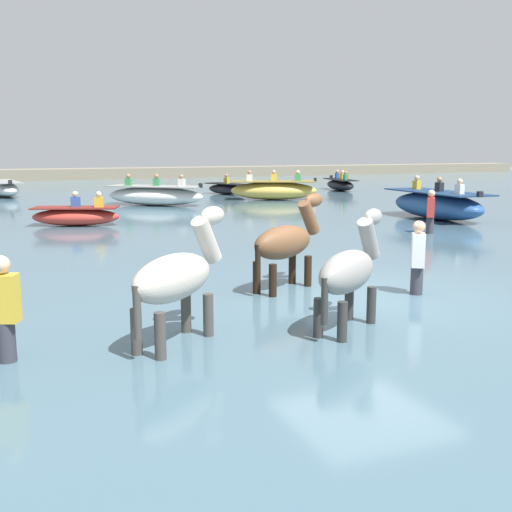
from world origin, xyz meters
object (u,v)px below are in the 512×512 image
at_px(horse_lead_grey, 349,274).
at_px(person_wading_close, 5,323).
at_px(boat_near_port, 4,189).
at_px(boat_far_inshore, 437,205).
at_px(boat_distant_west, 155,195).
at_px(person_wading_mid, 430,217).
at_px(horse_trailing_bay, 286,245).
at_px(boat_mid_outer, 227,189).
at_px(horse_flank_pinto, 177,281).
at_px(boat_far_offshore, 274,190).
at_px(boat_near_starboard, 340,184).
at_px(boat_mid_channel, 76,216).
at_px(person_onlooker_right, 417,267).

height_order(horse_lead_grey, person_wading_close, horse_lead_grey).
distance_m(boat_near_port, boat_far_inshore, 20.67).
xyz_separation_m(boat_distant_west, person_wading_mid, (5.15, -11.07, 0.04)).
relative_size(horse_trailing_bay, person_wading_close, 1.22).
bearing_deg(horse_trailing_bay, boat_mid_outer, 73.19).
xyz_separation_m(horse_flank_pinto, boat_distant_west, (3.86, 17.80, -0.38)).
distance_m(horse_flank_pinto, boat_far_inshore, 14.91).
bearing_deg(boat_far_inshore, person_wading_close, -144.81).
relative_size(horse_flank_pinto, boat_distant_west, 0.50).
height_order(horse_lead_grey, boat_far_offshore, horse_lead_grey).
bearing_deg(boat_distant_west, person_wading_close, -108.13).
bearing_deg(boat_mid_outer, boat_far_inshore, -77.03).
bearing_deg(boat_near_port, person_wading_mid, -59.53).
bearing_deg(boat_far_offshore, boat_near_starboard, 35.46).
bearing_deg(horse_trailing_bay, boat_far_offshore, 66.77).
bearing_deg(boat_mid_channel, horse_flank_pinto, -90.50).
relative_size(boat_mid_channel, person_wading_close, 1.72).
height_order(boat_distant_west, person_wading_close, boat_distant_west).
xyz_separation_m(boat_far_offshore, person_wading_mid, (-0.44, -11.71, 0.02)).
distance_m(horse_trailing_bay, boat_far_offshore, 17.74).
relative_size(boat_far_offshore, person_onlooker_right, 2.55).
height_order(boat_distant_west, person_wading_mid, boat_distant_west).
bearing_deg(boat_mid_channel, person_onlooker_right, -69.74).
height_order(horse_lead_grey, person_wading_mid, horse_lead_grey).
relative_size(boat_near_port, person_wading_close, 2.62).
bearing_deg(boat_mid_channel, horse_trailing_bay, -76.95).
distance_m(boat_mid_channel, person_onlooker_right, 12.02).
xyz_separation_m(boat_far_inshore, person_wading_mid, (-2.45, -2.80, -0.01)).
distance_m(boat_mid_channel, boat_near_port, 13.19).
height_order(horse_flank_pinto, boat_near_port, horse_flank_pinto).
relative_size(boat_mid_outer, person_wading_close, 1.63).
bearing_deg(boat_near_starboard, horse_lead_grey, -119.74).
xyz_separation_m(boat_mid_outer, boat_distant_west, (-4.67, -4.45, 0.12)).
bearing_deg(boat_distant_west, person_wading_mid, -65.04).
height_order(horse_lead_grey, boat_distant_west, horse_lead_grey).
xyz_separation_m(horse_trailing_bay, boat_far_inshore, (9.00, 7.40, -0.30)).
bearing_deg(boat_far_inshore, boat_near_starboard, 73.57).
bearing_deg(boat_mid_outer, person_wading_mid, -88.23).
bearing_deg(person_onlooker_right, horse_trailing_bay, 147.54).
relative_size(boat_far_inshore, person_wading_close, 2.58).
relative_size(boat_mid_outer, person_wading_mid, 1.63).
relative_size(boat_near_port, boat_distant_west, 1.04).
bearing_deg(boat_mid_channel, boat_near_port, 98.80).
xyz_separation_m(horse_lead_grey, boat_distant_west, (1.61, 18.06, -0.33)).
bearing_deg(boat_near_starboard, boat_distant_west, -157.21).
bearing_deg(boat_near_port, person_onlooker_right, -75.74).
relative_size(boat_far_inshore, boat_far_offshore, 1.01).
distance_m(horse_lead_grey, boat_mid_channel, 12.71).
xyz_separation_m(horse_flank_pinto, boat_far_inshore, (11.46, 9.53, -0.32)).
height_order(horse_lead_grey, boat_near_port, horse_lead_grey).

